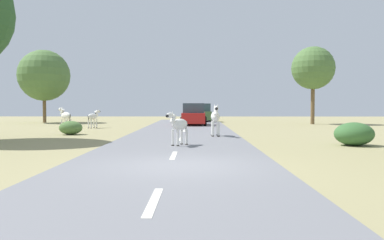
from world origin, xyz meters
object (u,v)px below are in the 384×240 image
(zebra_0, at_px, (215,117))
(zebra_1, at_px, (179,125))
(car_0, at_px, (202,113))
(tree_0, at_px, (313,68))
(bush_1, at_px, (354,134))
(zebra_2, at_px, (65,116))
(tree_5, at_px, (44,75))
(bush_0, at_px, (71,128))
(car_1, at_px, (194,115))
(zebra_3, at_px, (93,117))

(zebra_0, relative_size, zebra_1, 1.27)
(car_0, bearing_deg, tree_0, -25.23)
(bush_1, bearing_deg, zebra_2, 147.68)
(zebra_2, relative_size, bush_1, 0.97)
(tree_5, height_order, bush_1, tree_5)
(car_0, distance_m, bush_0, 18.13)
(car_0, height_order, car_1, same)
(zebra_0, xyz_separation_m, bush_0, (-8.02, 1.57, -0.65))
(zebra_0, relative_size, bush_0, 1.37)
(tree_0, bearing_deg, bush_0, -144.75)
(zebra_2, xyz_separation_m, bush_1, (15.06, -9.53, -0.44))
(zebra_0, bearing_deg, zebra_2, -29.54)
(zebra_2, xyz_separation_m, bush_0, (1.56, -3.79, -0.54))
(zebra_0, bearing_deg, tree_5, -47.02)
(car_1, bearing_deg, car_0, 84.66)
(tree_0, relative_size, bush_0, 5.19)
(zebra_1, bearing_deg, bush_0, -12.74)
(bush_1, bearing_deg, car_1, 113.54)
(car_1, xyz_separation_m, bush_0, (-6.84, -9.56, -0.46))
(car_0, height_order, bush_1, car_0)
(zebra_2, bearing_deg, car_0, 9.02)
(tree_5, bearing_deg, bush_1, -44.47)
(zebra_1, bearing_deg, tree_0, -88.64)
(zebra_3, distance_m, car_0, 12.96)
(zebra_1, height_order, zebra_3, zebra_1)
(tree_5, xyz_separation_m, bush_1, (20.56, -20.19, -3.90))
(zebra_0, height_order, tree_0, tree_0)
(zebra_2, xyz_separation_m, car_1, (8.40, 5.77, -0.07))
(zebra_0, relative_size, tree_0, 0.26)
(car_0, bearing_deg, zebra_3, -128.15)
(zebra_2, bearing_deg, car_1, -10.70)
(car_0, height_order, tree_5, tree_5)
(zebra_3, bearing_deg, car_1, 48.30)
(zebra_0, relative_size, car_1, 0.40)
(car_0, bearing_deg, zebra_0, -88.97)
(zebra_1, xyz_separation_m, zebra_3, (-6.68, 12.44, -0.07))
(zebra_1, bearing_deg, car_1, -60.06)
(zebra_1, height_order, tree_0, tree_0)
(zebra_2, distance_m, car_0, 15.62)
(tree_0, distance_m, bush_0, 21.37)
(zebra_0, height_order, car_1, car_1)
(zebra_0, distance_m, tree_5, 22.26)
(zebra_1, distance_m, car_1, 15.79)
(car_0, xyz_separation_m, tree_0, (9.50, -4.40, 3.96))
(zebra_1, xyz_separation_m, bush_0, (-6.32, 6.22, -0.49))
(bush_0, distance_m, bush_1, 14.67)
(tree_5, bearing_deg, car_1, -19.38)
(zebra_2, height_order, car_1, car_1)
(zebra_2, bearing_deg, zebra_0, -74.46)
(zebra_2, relative_size, tree_0, 0.23)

